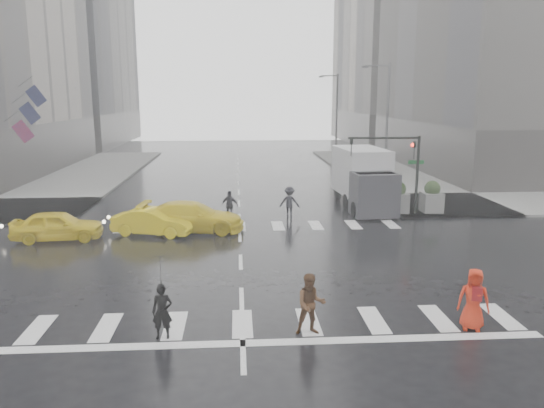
{
  "coord_description": "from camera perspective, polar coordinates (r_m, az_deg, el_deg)",
  "views": [
    {
      "loc": [
        -0.1,
        -20.83,
        6.7
      ],
      "look_at": [
        1.42,
        2.0,
        2.0
      ],
      "focal_mm": 35.0,
      "sensor_mm": 36.0,
      "label": 1
    }
  ],
  "objects": [
    {
      "name": "traffic_signal_pole",
      "position": [
        30.44,
        13.66,
        4.71
      ],
      "size": [
        4.45,
        0.42,
        4.5
      ],
      "color": "black",
      "rests_on": "ground"
    },
    {
      "name": "taxi_rear",
      "position": [
        26.78,
        -8.6,
        -1.36
      ],
      "size": [
        4.76,
        2.57,
        1.5
      ],
      "primitive_type": "imported",
      "rotation": [
        0.0,
        0.0,
        1.46
      ],
      "color": "yellow",
      "rests_on": "ground"
    },
    {
      "name": "pedestrian_brown",
      "position": [
        15.33,
        4.19,
        -10.7
      ],
      "size": [
        0.88,
        0.7,
        1.78
      ],
      "primitive_type": "imported",
      "rotation": [
        0.0,
        0.0,
        0.03
      ],
      "color": "#4E301C",
      "rests_on": "ground"
    },
    {
      "name": "taxi_front",
      "position": [
        26.86,
        -22.08,
        -2.17
      ],
      "size": [
        4.23,
        2.0,
        1.4
      ],
      "primitive_type": "imported",
      "rotation": [
        0.0,
        0.0,
        1.66
      ],
      "color": "yellow",
      "rests_on": "ground"
    },
    {
      "name": "pedestrian_orange",
      "position": [
        16.63,
        20.87,
        -9.54
      ],
      "size": [
        1.04,
        0.86,
        1.83
      ],
      "rotation": [
        0.0,
        0.0,
        -0.36
      ],
      "color": "red",
      "rests_on": "ground"
    },
    {
      "name": "pedestrian_black",
      "position": [
        15.07,
        -11.86,
        -8.27
      ],
      "size": [
        0.99,
        1.01,
        2.43
      ],
      "rotation": [
        0.0,
        0.0,
        -0.04
      ],
      "color": "black",
      "rests_on": "ground"
    },
    {
      "name": "building_ne_far",
      "position": [
        82.71,
        17.68,
        17.74
      ],
      "size": [
        26.05,
        26.05,
        36.0
      ],
      "color": "#B0A699",
      "rests_on": "ground"
    },
    {
      "name": "planter_west",
      "position": [
        30.43,
        9.75,
        0.61
      ],
      "size": [
        1.1,
        1.1,
        1.8
      ],
      "color": "gray",
      "rests_on": "ground"
    },
    {
      "name": "street_lamp_near",
      "position": [
        40.39,
        12.09,
        8.87
      ],
      "size": [
        2.15,
        0.22,
        9.0
      ],
      "color": "#59595B",
      "rests_on": "ground"
    },
    {
      "name": "pedestrian_far_a",
      "position": [
        29.0,
        -4.56,
        -0.15
      ],
      "size": [
        1.06,
        0.8,
        1.62
      ],
      "primitive_type": "imported",
      "rotation": [
        0.0,
        0.0,
        2.88
      ],
      "color": "black",
      "rests_on": "ground"
    },
    {
      "name": "taxi_mid",
      "position": [
        26.48,
        -12.64,
        -1.88
      ],
      "size": [
        4.19,
        2.38,
        1.31
      ],
      "primitive_type": "imported",
      "rotation": [
        0.0,
        0.0,
        1.3
      ],
      "color": "yellow",
      "rests_on": "ground"
    },
    {
      "name": "road_markings",
      "position": [
        21.89,
        -3.39,
        -6.23
      ],
      "size": [
        18.0,
        48.0,
        0.01
      ],
      "primitive_type": null,
      "color": "silver",
      "rests_on": "ground"
    },
    {
      "name": "pedestrian_far_b",
      "position": [
        29.42,
        1.9,
        0.19
      ],
      "size": [
        1.24,
        0.86,
        1.75
      ],
      "primitive_type": "imported",
      "rotation": [
        0.0,
        0.0,
        2.92
      ],
      "color": "black",
      "rests_on": "ground"
    },
    {
      "name": "ground",
      "position": [
        21.89,
        -3.39,
        -6.24
      ],
      "size": [
        120.0,
        120.0,
        0.0
      ],
      "primitive_type": "plane",
      "color": "black",
      "rests_on": "ground"
    },
    {
      "name": "planter_mid",
      "position": [
        30.96,
        13.35,
        0.65
      ],
      "size": [
        1.1,
        1.1,
        1.8
      ],
      "color": "gray",
      "rests_on": "ground"
    },
    {
      "name": "sidewalk_ne",
      "position": [
        43.56,
        22.99,
        1.94
      ],
      "size": [
        35.0,
        35.0,
        0.15
      ],
      "primitive_type": "cube",
      "color": "gray",
      "rests_on": "ground"
    },
    {
      "name": "planter_east",
      "position": [
        31.6,
        16.82,
        0.69
      ],
      "size": [
        1.1,
        1.1,
        1.8
      ],
      "color": "gray",
      "rests_on": "ground"
    },
    {
      "name": "street_lamp_far",
      "position": [
        59.87,
        6.85,
        9.86
      ],
      "size": [
        2.15,
        0.22,
        9.0
      ],
      "color": "#59595B",
      "rests_on": "ground"
    },
    {
      "name": "flag_cluster",
      "position": [
        42.11,
        -24.99,
        9.1
      ],
      "size": [
        2.87,
        3.06,
        4.69
      ],
      "color": "#59595B",
      "rests_on": "ground"
    },
    {
      "name": "box_truck",
      "position": [
        32.19,
        9.9,
        2.85
      ],
      "size": [
        2.5,
        6.67,
        3.54
      ],
      "rotation": [
        0.0,
        0.0,
        0.07
      ],
      "color": "silver",
      "rests_on": "ground"
    }
  ]
}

